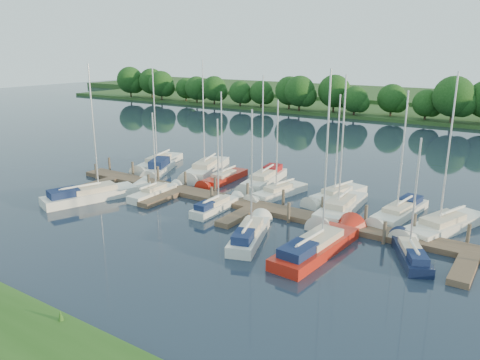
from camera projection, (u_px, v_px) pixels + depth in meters
The scene contains 22 objects.
ground at pixel (195, 242), 31.79m from camera, with size 260.00×260.00×0.00m, color #192232.
dock at pixel (252, 209), 37.60m from camera, with size 40.00×6.00×0.40m.
mooring_pilings at pixel (260, 201), 38.39m from camera, with size 38.24×2.84×2.00m.
far_shore at pixel (435, 113), 91.81m from camera, with size 180.00×30.00×0.60m, color #26431A.
distant_hill at pixel (458, 99), 111.73m from camera, with size 220.00×40.00×1.40m, color #305424.
treeline at pixel (432, 100), 79.10m from camera, with size 146.09×9.29×8.31m.
sailboat_n_0 at pixel (158, 164), 51.71m from camera, with size 3.83×8.68×11.02m.
motorboat at pixel (159, 169), 49.08m from camera, with size 3.81×6.20×1.81m.
sailboat_n_2 at pixel (206, 170), 49.11m from camera, with size 4.40×9.46×12.04m.
sailboat_n_3 at pixel (223, 179), 45.90m from camera, with size 1.99×7.13×9.08m.
sailboat_n_4 at pixel (264, 180), 45.12m from camera, with size 2.96×8.46×10.76m.
sailboat_n_5 at pixel (278, 193), 41.36m from camera, with size 2.80×6.93×8.87m.
sailboat_n_6 at pixel (336, 196), 40.55m from camera, with size 3.15×7.39×9.42m.
sailboat_n_7 at pixel (339, 210), 37.01m from camera, with size 2.45×8.81×11.31m.
sailboat_n_8 at pixel (399, 213), 36.35m from camera, with size 2.83×8.06×10.08m.
sailboat_n_9 at pixel (441, 228), 33.49m from camera, with size 4.72×9.14×11.65m.
sailboat_s_0 at pixel (94, 196), 40.50m from camera, with size 4.71×9.32×11.91m.
sailboat_s_1 at pixel (154, 194), 41.28m from camera, with size 1.54×5.90×7.76m.
sailboat_s_2 at pixel (216, 207), 37.69m from camera, with size 1.52×5.92×7.77m.
sailboat_s_3 at pixel (250, 236), 31.94m from camera, with size 3.56×7.12×9.33m.
sailboat_s_4 at pixel (318, 247), 30.13m from camera, with size 2.88×9.49×11.98m.
sailboat_s_5 at pixel (410, 254), 29.17m from camera, with size 3.73×5.92×7.91m.
Camera 1 is at (18.82, -22.83, 12.75)m, focal length 35.00 mm.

